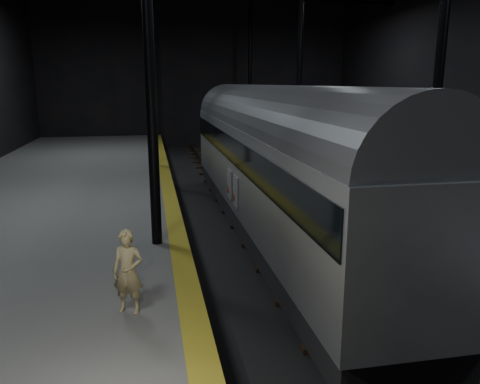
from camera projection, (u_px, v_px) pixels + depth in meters
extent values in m
plane|color=black|center=(263.00, 226.00, 16.81)|extent=(44.00, 44.00, 0.00)
cube|color=#595956|center=(41.00, 224.00, 15.31)|extent=(9.00, 43.80, 1.00)
cube|color=#595956|center=(451.00, 203.00, 18.09)|extent=(9.00, 43.80, 1.00)
cube|color=olive|center=(171.00, 203.00, 15.98)|extent=(0.50, 43.80, 0.01)
cube|color=#3F3328|center=(244.00, 223.00, 16.64)|extent=(0.08, 43.00, 0.14)
cube|color=#3F3328|center=(282.00, 220.00, 16.90)|extent=(0.08, 43.00, 0.14)
cube|color=black|center=(263.00, 224.00, 16.80)|extent=(2.40, 42.00, 0.12)
cylinder|color=black|center=(149.00, 40.00, 10.91)|extent=(0.26, 0.26, 10.00)
cylinder|color=black|center=(442.00, 45.00, 12.32)|extent=(0.26, 0.26, 10.00)
cylinder|color=black|center=(148.00, 62.00, 22.38)|extent=(0.26, 0.26, 10.00)
cylinder|color=black|center=(300.00, 63.00, 23.79)|extent=(0.26, 0.26, 10.00)
cylinder|color=black|center=(148.00, 69.00, 33.85)|extent=(0.26, 0.26, 10.00)
cylinder|color=black|center=(250.00, 69.00, 35.26)|extent=(0.26, 0.26, 10.00)
cube|color=#999BA1|center=(271.00, 167.00, 15.38)|extent=(2.63, 18.13, 2.72)
cube|color=black|center=(270.00, 217.00, 15.77)|extent=(2.40, 17.77, 0.77)
cube|color=black|center=(271.00, 148.00, 15.23)|extent=(2.68, 17.86, 0.82)
cylinder|color=slate|center=(271.00, 126.00, 15.07)|extent=(2.58, 17.95, 2.58)
cube|color=black|center=(346.00, 316.00, 9.78)|extent=(1.63, 1.99, 0.32)
cube|color=black|center=(236.00, 187.00, 21.91)|extent=(1.63, 1.99, 0.32)
cube|color=silver|center=(236.00, 191.00, 14.39)|extent=(0.04, 0.68, 0.95)
cube|color=silver|center=(230.00, 184.00, 15.42)|extent=(0.04, 0.68, 0.95)
cylinder|color=#9C2813|center=(234.00, 197.00, 14.59)|extent=(0.03, 0.24, 0.24)
cylinder|color=#9C2813|center=(228.00, 190.00, 15.63)|extent=(0.03, 0.24, 0.24)
imported|color=tan|center=(128.00, 272.00, 8.26)|extent=(0.65, 0.53, 1.54)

